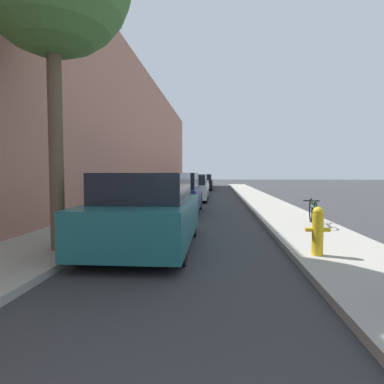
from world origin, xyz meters
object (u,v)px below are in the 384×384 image
parked_car_maroon (204,181)px  parked_car_black (202,183)px  parked_car_teal (147,213)px  fire_hydrant (318,230)px  bicycle (313,212)px  parked_car_navy (176,194)px  parked_car_white (193,188)px  parked_car_silver (195,185)px

parked_car_maroon → parked_car_black: bearing=-89.6°
parked_car_teal → parked_car_maroon: 28.25m
fire_hydrant → parked_car_teal: bearing=165.3°
fire_hydrant → bicycle: fire_hydrant is taller
parked_car_navy → parked_car_maroon: (0.17, 22.47, -0.07)m
parked_car_teal → parked_car_navy: 5.78m
parked_car_maroon → parked_car_navy: bearing=-90.4°
parked_car_white → parked_car_silver: parked_car_silver is taller
parked_car_silver → parked_car_maroon: bearing=89.2°
parked_car_teal → parked_car_white: bearing=89.6°
parked_car_teal → parked_car_navy: bearing=91.3°
parked_car_silver → parked_car_maroon: size_ratio=1.02×
parked_car_black → fire_hydrant: size_ratio=4.72×
parked_car_navy → bicycle: parked_car_navy is taller
parked_car_silver → bicycle: bearing=-73.3°
parked_car_teal → parked_car_navy: same height
parked_car_teal → parked_car_silver: bearing=90.4°
parked_car_white → parked_car_silver: bearing=92.3°
parked_car_white → fire_hydrant: (3.11, -12.37, -0.13)m
bicycle → parked_car_black: bearing=110.7°
parked_car_white → bicycle: (4.00, -8.92, -0.20)m
parked_car_teal → bicycle: size_ratio=2.40×
parked_car_black → fire_hydrant: 23.36m
parked_car_teal → fire_hydrant: size_ratio=4.83×
parked_car_teal → bicycle: 4.85m
bicycle → parked_car_navy: bearing=152.2°
parked_car_teal → parked_car_maroon: (0.04, 28.25, -0.07)m
parked_car_navy → parked_car_black: parked_car_navy is taller
parked_car_navy → parked_car_silver: bearing=90.0°
parked_car_black → bicycle: (3.99, -19.70, -0.20)m
fire_hydrant → bicycle: bearing=75.6°
parked_car_navy → parked_car_black: bearing=89.3°
parked_car_white → parked_car_black: size_ratio=1.13×
parked_car_navy → parked_car_silver: size_ratio=0.98×
parked_car_white → parked_car_silver: (-0.20, 5.09, 0.01)m
parked_car_teal → parked_car_white: (0.07, 11.54, -0.05)m
parked_car_teal → parked_car_silver: 16.63m
fire_hydrant → bicycle: 3.56m
parked_car_white → parked_car_silver: size_ratio=1.01×
parked_car_teal → parked_car_maroon: size_ratio=0.93×
parked_car_teal → parked_car_black: 22.31m
bicycle → parked_car_silver: bearing=115.9°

